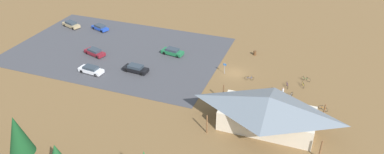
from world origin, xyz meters
name	(u,v)px	position (x,y,z in m)	size (l,w,h in m)	color
ground	(234,73)	(0.00, 0.00, 0.00)	(160.00, 160.00, 0.00)	brown
parking_lot_asphalt	(118,51)	(25.26, -0.71, 0.03)	(43.37, 28.11, 0.05)	#424247
bike_pavilion	(268,111)	(-8.31, 13.80, 2.97)	(16.03, 9.01, 5.30)	beige
trash_bin	(255,53)	(-2.03, -8.63, 0.45)	(0.60, 0.60, 0.90)	brown
lot_sign	(225,67)	(1.74, 0.75, 1.41)	(0.56, 0.08, 2.20)	#99999E
pine_east	(18,135)	(19.17, 32.66, 5.30)	(3.16, 3.16, 8.07)	brown
bicycle_yellow_by_bin	(303,85)	(-12.44, 0.39, 0.39)	(0.63, 1.63, 0.88)	black
bicycle_white_edge_south	(271,90)	(-7.50, 3.94, 0.35)	(0.48, 1.63, 0.78)	black
bicycle_purple_yard_left	(287,85)	(-9.84, 1.49, 0.40)	(0.64, 1.74, 0.88)	black
bicycle_silver_front_row	(291,95)	(-10.88, 4.45, 0.40)	(0.55, 1.66, 0.88)	black
bicycle_green_lone_west	(306,79)	(-12.69, -1.77, 0.38)	(1.70, 0.53, 0.83)	black
bicycle_orange_lone_east	(323,108)	(-16.13, 6.48, 0.35)	(1.49, 0.79, 0.78)	black
bicycle_blue_yard_front	(249,78)	(-3.09, 1.46, 0.37)	(1.67, 0.62, 0.87)	black
car_maroon_aisle_side	(95,52)	(28.56, 2.67, 0.72)	(4.97, 3.04, 1.33)	maroon
car_black_second_row	(136,69)	(17.51, 5.90, 0.74)	(4.90, 2.09, 1.38)	black
car_tan_front_row	(71,24)	(41.94, -7.83, 0.73)	(5.09, 3.16, 1.36)	tan
car_white_far_end	(91,70)	(25.13, 9.13, 0.73)	(4.92, 2.20, 1.35)	white
car_green_mid_lot	(173,52)	(13.75, -2.95, 0.74)	(4.70, 2.37, 1.37)	#1E6B3D
car_blue_by_curb	(100,27)	(34.54, -8.70, 0.69)	(4.64, 3.06, 1.26)	#1E42B2
visitor_crossing_yard	(283,92)	(-9.47, 4.99, 0.99)	(0.40, 0.37, 1.88)	#2D3347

